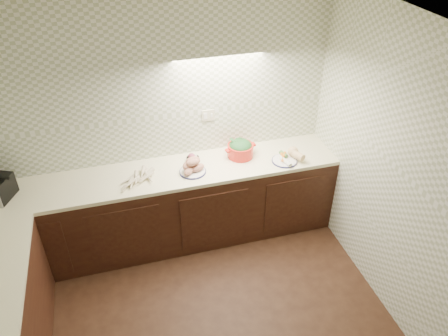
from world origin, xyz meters
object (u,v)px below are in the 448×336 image
object	(u,v)px
parsnip_pile	(138,179)
sweet_potato_plate	(192,167)
onion_bowl	(193,158)
dutch_oven	(240,149)
veg_plate	(289,156)

from	to	relation	value
parsnip_pile	sweet_potato_plate	bearing A→B (deg)	2.49
onion_bowl	sweet_potato_plate	bearing A→B (deg)	-103.85
dutch_oven	parsnip_pile	bearing A→B (deg)	179.52
sweet_potato_plate	veg_plate	size ratio (longest dim) A/B	0.81
parsnip_pile	sweet_potato_plate	xyz separation A→B (m)	(0.54, 0.02, 0.03)
sweet_potato_plate	dutch_oven	bearing A→B (deg)	14.60
onion_bowl	dutch_oven	world-z (taller)	dutch_oven
sweet_potato_plate	dutch_oven	xyz separation A→B (m)	(0.55, 0.14, 0.03)
onion_bowl	dutch_oven	xyz separation A→B (m)	(0.50, -0.04, 0.05)
parsnip_pile	veg_plate	size ratio (longest dim) A/B	1.20
dutch_oven	sweet_potato_plate	bearing A→B (deg)	-174.58
onion_bowl	dutch_oven	size ratio (longest dim) A/B	0.39
veg_plate	parsnip_pile	bearing A→B (deg)	179.02
sweet_potato_plate	onion_bowl	size ratio (longest dim) A/B	2.04
parsnip_pile	veg_plate	world-z (taller)	veg_plate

